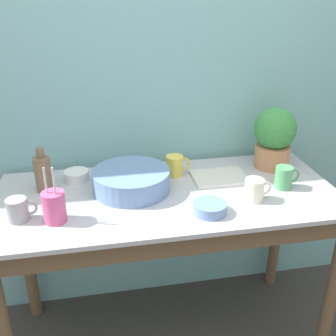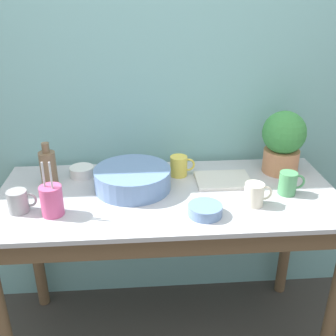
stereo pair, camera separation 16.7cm
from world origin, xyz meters
name	(u,v)px [view 2 (the right image)]	position (x,y,z in m)	size (l,w,h in m)	color
wall_back	(162,91)	(0.00, 0.72, 1.20)	(6.00, 0.05, 2.40)	#7AB2B2
counter_table	(168,227)	(0.00, 0.31, 0.68)	(1.49, 0.67, 0.84)	brown
potted_plant	(283,141)	(0.56, 0.51, 1.00)	(0.20, 0.20, 0.30)	tan
bowl_wash_large	(133,179)	(-0.15, 0.39, 0.89)	(0.34, 0.34, 0.09)	#6684B2
bottle_tall	(48,167)	(-0.53, 0.46, 0.93)	(0.07, 0.07, 0.20)	brown
mug_green	(288,183)	(0.52, 0.29, 0.89)	(0.11, 0.08, 0.10)	#4C935B
mug_cream	(255,194)	(0.35, 0.21, 0.89)	(0.12, 0.08, 0.10)	beige
mug_grey	(19,201)	(-0.60, 0.22, 0.89)	(0.12, 0.08, 0.09)	gray
mug_yellow	(179,166)	(0.07, 0.51, 0.89)	(0.12, 0.08, 0.10)	#E5CC4C
bowl_small_enamel_white	(82,172)	(-0.40, 0.53, 0.87)	(0.11, 0.11, 0.05)	silver
bowl_small_blue	(205,210)	(0.13, 0.14, 0.86)	(0.14, 0.14, 0.04)	#6684B2
utensil_cup	(52,200)	(-0.47, 0.19, 0.91)	(0.09, 0.09, 0.23)	#CC4C7F
tray_board	(223,180)	(0.26, 0.42, 0.85)	(0.25, 0.18, 0.02)	beige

